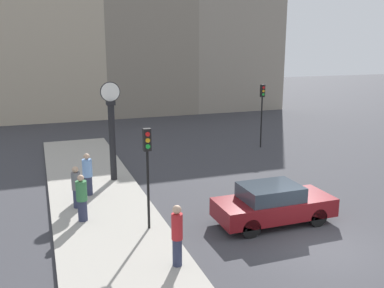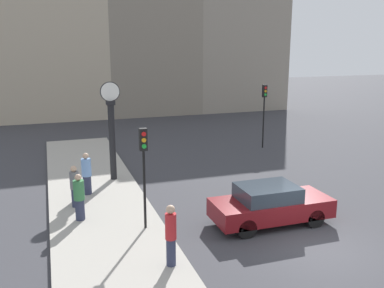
{
  "view_description": "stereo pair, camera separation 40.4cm",
  "coord_description": "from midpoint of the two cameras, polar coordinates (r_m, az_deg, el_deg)",
  "views": [
    {
      "loc": [
        -8.33,
        -10.55,
        6.5
      ],
      "look_at": [
        -1.39,
        8.62,
        1.62
      ],
      "focal_mm": 40.0,
      "sensor_mm": 36.0,
      "label": 1
    },
    {
      "loc": [
        -7.95,
        -10.68,
        6.5
      ],
      "look_at": [
        -1.39,
        8.62,
        1.62
      ],
      "focal_mm": 40.0,
      "sensor_mm": 36.0,
      "label": 2
    }
  ],
  "objects": [
    {
      "name": "pedestrian_red_top",
      "position": [
        12.54,
        -2.94,
        -12.02
      ],
      "size": [
        0.33,
        0.33,
        1.86
      ],
      "color": "#2D334C",
      "rests_on": "sidewalk_corner"
    },
    {
      "name": "sedan_car",
      "position": [
        15.95,
        10.03,
        -7.87
      ],
      "size": [
        4.36,
        1.78,
        1.49
      ],
      "color": "maroon",
      "rests_on": "ground_plane"
    },
    {
      "name": "street_clock",
      "position": [
        20.12,
        -11.19,
        1.62
      ],
      "size": [
        0.91,
        0.39,
        4.6
      ],
      "color": "black",
      "rests_on": "sidewalk_corner"
    },
    {
      "name": "building_row",
      "position": [
        39.59,
        -9.9,
        16.25
      ],
      "size": [
        28.64,
        5.0,
        19.85
      ],
      "color": "#B7A88E",
      "rests_on": "ground_plane"
    },
    {
      "name": "ground_plane",
      "position": [
        14.87,
        16.18,
        -13.03
      ],
      "size": [
        120.0,
        120.0,
        0.0
      ],
      "primitive_type": "plane",
      "color": "#38383D"
    },
    {
      "name": "sidewalk_corner",
      "position": [
        19.83,
        -13.48,
        -5.83
      ],
      "size": [
        3.9,
        20.1,
        0.15
      ],
      "primitive_type": "cube",
      "color": "#A39E93",
      "rests_on": "ground_plane"
    },
    {
      "name": "pedestrian_green_hoodie",
      "position": [
        16.08,
        -15.18,
        -6.98
      ],
      "size": [
        0.4,
        0.4,
        1.74
      ],
      "color": "#2D334C",
      "rests_on": "sidewalk_corner"
    },
    {
      "name": "pedestrian_blue_stripe",
      "position": [
        18.66,
        -14.35,
        -3.95
      ],
      "size": [
        0.41,
        0.41,
        1.81
      ],
      "color": "#2D334C",
      "rests_on": "sidewalk_corner"
    },
    {
      "name": "pedestrian_grey_jacket",
      "position": [
        17.38,
        -15.81,
        -5.54
      ],
      "size": [
        0.35,
        0.35,
        1.68
      ],
      "color": "#2D334C",
      "rests_on": "sidewalk_corner"
    },
    {
      "name": "traffic_light_near",
      "position": [
        14.48,
        -6.76,
        -1.82
      ],
      "size": [
        0.26,
        0.24,
        3.56
      ],
      "color": "black",
      "rests_on": "sidewalk_corner"
    },
    {
      "name": "traffic_light_far",
      "position": [
        26.85,
        8.9,
        5.43
      ],
      "size": [
        0.26,
        0.24,
        3.95
      ],
      "color": "black",
      "rests_on": "ground_plane"
    }
  ]
}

